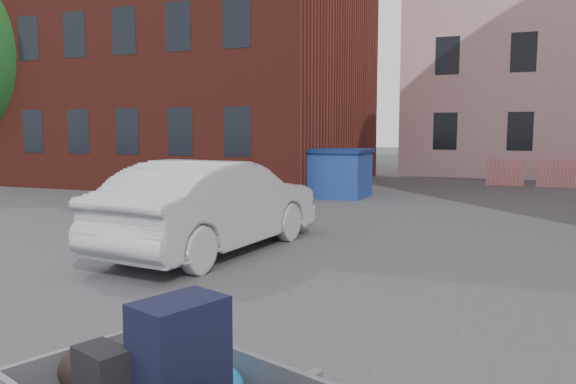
% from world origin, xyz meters
% --- Properties ---
extents(ground, '(120.00, 120.00, 0.00)m').
position_xyz_m(ground, '(0.00, 0.00, 0.00)').
color(ground, '#38383A').
rests_on(ground, ground).
extents(building_brick, '(12.00, 10.00, 14.00)m').
position_xyz_m(building_brick, '(-9.00, 13.00, 7.00)').
color(building_brick, '#591E16').
rests_on(building_brick, ground).
extents(far_building, '(6.00, 6.00, 8.00)m').
position_xyz_m(far_building, '(-20.00, 22.00, 4.00)').
color(far_building, maroon).
rests_on(far_building, ground).
extents(barriers, '(4.70, 0.18, 1.00)m').
position_xyz_m(barriers, '(4.20, 15.00, 0.50)').
color(barriers, red).
rests_on(barriers, ground).
extents(dumpster, '(3.57, 1.91, 1.48)m').
position_xyz_m(dumpster, '(-3.12, 9.46, 0.74)').
color(dumpster, '#1E3D92').
rests_on(dumpster, ground).
extents(silver_car, '(2.12, 4.84, 1.55)m').
position_xyz_m(silver_car, '(-2.02, 1.13, 0.77)').
color(silver_car, '#AFB2B6').
rests_on(silver_car, ground).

